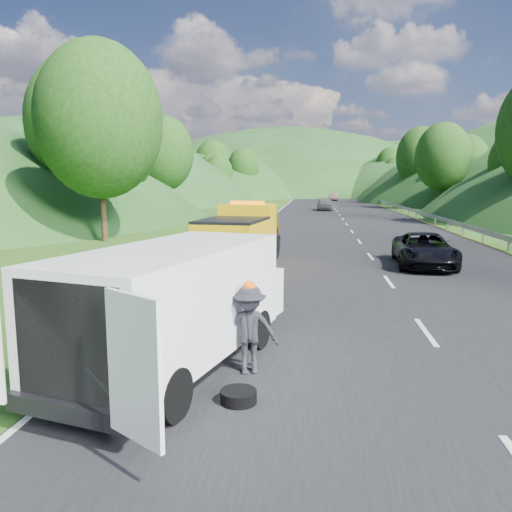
# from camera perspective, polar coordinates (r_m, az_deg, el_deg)

# --- Properties ---
(ground) EXTENTS (320.00, 320.00, 0.00)m
(ground) POSITION_cam_1_polar(r_m,az_deg,el_deg) (14.22, 5.16, -5.93)
(ground) COLOR #38661E
(ground) RESTS_ON ground
(road_surface) EXTENTS (14.00, 200.00, 0.02)m
(road_surface) POSITION_cam_1_polar(r_m,az_deg,el_deg) (53.95, 9.54, 4.66)
(road_surface) COLOR black
(road_surface) RESTS_ON ground
(guardrail) EXTENTS (0.06, 140.00, 1.52)m
(guardrail) POSITION_cam_1_polar(r_m,az_deg,el_deg) (67.11, 15.29, 5.21)
(guardrail) COLOR gray
(guardrail) RESTS_ON ground
(tree_line_left) EXTENTS (14.00, 140.00, 14.00)m
(tree_line_left) POSITION_cam_1_polar(r_m,az_deg,el_deg) (76.34, -8.03, 5.79)
(tree_line_left) COLOR #2C5A1A
(tree_line_left) RESTS_ON ground
(tree_line_right) EXTENTS (14.00, 140.00, 14.00)m
(tree_line_right) POSITION_cam_1_polar(r_m,az_deg,el_deg) (77.25, 23.85, 5.18)
(tree_line_right) COLOR #2C5A1A
(tree_line_right) RESTS_ON ground
(hills_backdrop) EXTENTS (201.00, 288.60, 44.00)m
(hills_backdrop) POSITION_cam_1_polar(r_m,az_deg,el_deg) (148.64, 9.14, 7.06)
(hills_backdrop) COLOR #2D5B23
(hills_backdrop) RESTS_ON ground
(tow_truck) EXTENTS (3.03, 6.48, 2.68)m
(tow_truck) POSITION_cam_1_polar(r_m,az_deg,el_deg) (21.18, -1.75, 2.48)
(tow_truck) COLOR black
(tow_truck) RESTS_ON ground
(white_van) EXTENTS (4.45, 7.16, 2.37)m
(white_van) POSITION_cam_1_polar(r_m,az_deg,el_deg) (9.44, -8.98, -5.09)
(white_van) COLOR black
(white_van) RESTS_ON ground
(woman) EXTENTS (0.76, 0.81, 1.78)m
(woman) POSITION_cam_1_polar(r_m,az_deg,el_deg) (14.45, -10.05, -5.80)
(woman) COLOR white
(woman) RESTS_ON ground
(child) EXTENTS (0.62, 0.58, 1.02)m
(child) POSITION_cam_1_polar(r_m,az_deg,el_deg) (14.32, -2.55, -5.80)
(child) COLOR tan
(child) RESTS_ON ground
(worker) EXTENTS (1.18, 0.85, 1.65)m
(worker) POSITION_cam_1_polar(r_m,az_deg,el_deg) (9.54, -0.73, -13.29)
(worker) COLOR black
(worker) RESTS_ON ground
(suitcase) EXTENTS (0.45, 0.34, 0.64)m
(suitcase) POSITION_cam_1_polar(r_m,az_deg,el_deg) (16.12, -13.42, -3.23)
(suitcase) COLOR #64614B
(suitcase) RESTS_ON ground
(spare_tire) EXTENTS (0.59, 0.59, 0.20)m
(spare_tire) POSITION_cam_1_polar(r_m,az_deg,el_deg) (8.39, -2.02, -16.48)
(spare_tire) COLOR black
(spare_tire) RESTS_ON ground
(passing_suv) EXTENTS (2.60, 5.11, 1.38)m
(passing_suv) POSITION_cam_1_polar(r_m,az_deg,el_deg) (22.12, 18.59, -1.13)
(passing_suv) COLOR black
(passing_suv) RESTS_ON ground
(dist_car_a) EXTENTS (1.90, 4.73, 1.61)m
(dist_car_a) POSITION_cam_1_polar(r_m,az_deg,el_deg) (62.05, 7.87, 5.18)
(dist_car_a) COLOR #444448
(dist_car_a) RESTS_ON ground
(dist_car_b) EXTENTS (1.56, 4.48, 1.48)m
(dist_car_b) POSITION_cam_1_polar(r_m,az_deg,el_deg) (93.18, 8.82, 6.26)
(dist_car_b) COLOR brown
(dist_car_b) RESTS_ON ground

